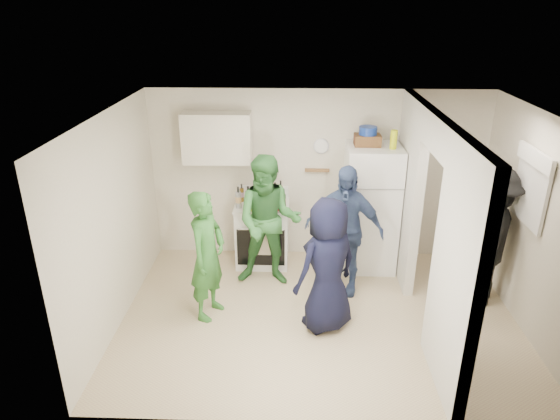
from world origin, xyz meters
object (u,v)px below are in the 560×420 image
object	(u,v)px
person_nook	(489,236)
fridge	(370,208)
wicker_basket	(367,140)
person_green_center	(269,222)
blue_bowl	(368,131)
person_denim	(344,230)
yellow_cup_stack_top	(394,140)
stove	(262,234)
person_green_left	(207,256)
person_navy	(327,266)

from	to	relation	value
person_nook	fridge	bearing A→B (deg)	-95.58
wicker_basket	person_green_center	size ratio (longest dim) A/B	0.19
blue_bowl	person_denim	distance (m)	1.39
wicker_basket	yellow_cup_stack_top	bearing A→B (deg)	-25.11
stove	person_denim	world-z (taller)	person_denim
fridge	person_green_left	bearing A→B (deg)	-147.71
fridge	person_navy	xyz separation A→B (m)	(-0.68, -1.53, -0.08)
blue_bowl	person_navy	size ratio (longest dim) A/B	0.15
person_green_center	blue_bowl	bearing A→B (deg)	27.37
yellow_cup_stack_top	person_green_center	distance (m)	1.97
fridge	yellow_cup_stack_top	distance (m)	1.05
wicker_basket	person_green_center	world-z (taller)	wicker_basket
wicker_basket	person_denim	bearing A→B (deg)	-114.02
fridge	person_green_center	bearing A→B (deg)	-159.13
blue_bowl	person_denim	xyz separation A→B (m)	(-0.33, -0.74, -1.13)
stove	blue_bowl	world-z (taller)	blue_bowl
person_green_left	person_denim	world-z (taller)	person_denim
stove	wicker_basket	size ratio (longest dim) A/B	2.63
yellow_cup_stack_top	person_navy	size ratio (longest dim) A/B	0.15
person_navy	person_green_left	bearing A→B (deg)	-42.64
wicker_basket	person_green_left	bearing A→B (deg)	-145.44
blue_bowl	person_denim	size ratio (longest dim) A/B	0.14
person_green_center	person_navy	xyz separation A→B (m)	(0.73, -0.99, -0.09)
blue_bowl	person_navy	bearing A→B (deg)	-110.25
stove	person_green_left	distance (m)	1.51
stove	person_navy	bearing A→B (deg)	-61.32
fridge	person_green_center	xyz separation A→B (m)	(-1.41, -0.54, 0.01)
blue_bowl	person_nook	size ratio (longest dim) A/B	0.13
person_green_center	person_nook	xyz separation A→B (m)	(2.75, -0.33, -0.01)
stove	fridge	bearing A→B (deg)	-1.12
yellow_cup_stack_top	fridge	bearing A→B (deg)	155.56
fridge	person_green_left	size ratio (longest dim) A/B	1.11
stove	yellow_cup_stack_top	distance (m)	2.29
wicker_basket	person_nook	distance (m)	1.97
person_navy	person_nook	xyz separation A→B (m)	(2.03, 0.66, 0.09)
blue_bowl	wicker_basket	bearing A→B (deg)	0.00
person_green_center	person_navy	distance (m)	1.23
yellow_cup_stack_top	person_navy	xyz separation A→B (m)	(-0.90, -1.43, -1.11)
blue_bowl	person_green_center	size ratio (longest dim) A/B	0.13
person_green_left	person_nook	xyz separation A→B (m)	(3.44, 0.45, 0.09)
person_green_left	person_nook	bearing A→B (deg)	-62.60
wicker_basket	person_green_center	xyz separation A→B (m)	(-1.31, -0.59, -0.96)
stove	person_nook	distance (m)	3.05
person_green_center	person_nook	distance (m)	2.77
person_green_center	person_denim	distance (m)	0.99
person_denim	yellow_cup_stack_top	bearing A→B (deg)	56.55
fridge	person_navy	size ratio (longest dim) A/B	1.10
fridge	person_green_center	world-z (taller)	person_green_center
stove	blue_bowl	size ratio (longest dim) A/B	3.84
yellow_cup_stack_top	person_navy	world-z (taller)	yellow_cup_stack_top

